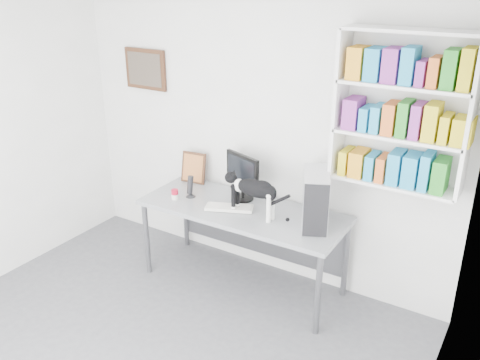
% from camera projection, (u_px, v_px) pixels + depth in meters
% --- Properties ---
extents(room, '(4.01, 4.01, 2.70)m').
position_uv_depth(room, '(100.00, 218.00, 3.32)').
color(room, '#5B5B60').
rests_on(room, ground).
extents(bookshelf, '(1.03, 0.28, 1.24)m').
position_uv_depth(bookshelf, '(402.00, 111.00, 3.90)').
color(bookshelf, silver).
rests_on(bookshelf, room).
extents(wall_art, '(0.52, 0.04, 0.42)m').
position_uv_depth(wall_art, '(145.00, 69.00, 5.29)').
color(wall_art, '#492B17').
rests_on(wall_art, room).
extents(desk, '(1.95, 0.78, 0.81)m').
position_uv_depth(desk, '(242.00, 246.00, 4.86)').
color(desk, gray).
rests_on(desk, room).
extents(monitor, '(0.48, 0.34, 0.47)m').
position_uv_depth(monitor, '(243.00, 177.00, 4.81)').
color(monitor, black).
rests_on(monitor, desk).
extents(keyboard, '(0.47, 0.33, 0.03)m').
position_uv_depth(keyboard, '(229.00, 208.00, 4.68)').
color(keyboard, silver).
rests_on(keyboard, desk).
extents(pc_tower, '(0.39, 0.52, 0.48)m').
position_uv_depth(pc_tower, '(315.00, 199.00, 4.33)').
color(pc_tower, silver).
rests_on(pc_tower, desk).
extents(speaker, '(0.11, 0.11, 0.22)m').
position_uv_depth(speaker, '(190.00, 186.00, 4.90)').
color(speaker, black).
rests_on(speaker, desk).
extents(leaning_print, '(0.28, 0.14, 0.33)m').
position_uv_depth(leaning_print, '(194.00, 167.00, 5.23)').
color(leaning_print, '#492B17').
rests_on(leaning_print, desk).
extents(soup_can, '(0.08, 0.08, 0.10)m').
position_uv_depth(soup_can, '(175.00, 194.00, 4.88)').
color(soup_can, '#B10F28').
rests_on(soup_can, desk).
extents(cat, '(0.60, 0.18, 0.37)m').
position_uv_depth(cat, '(254.00, 197.00, 4.48)').
color(cat, black).
rests_on(cat, desk).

